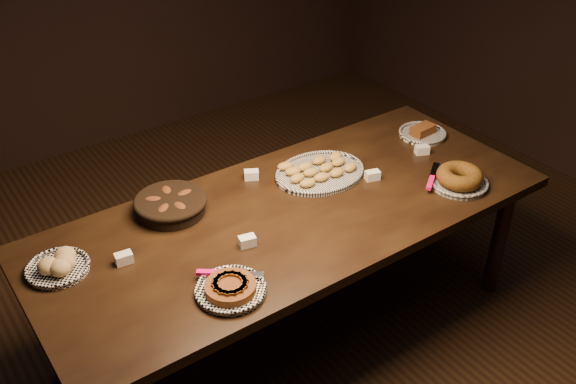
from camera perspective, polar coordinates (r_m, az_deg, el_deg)
ground at (r=3.41m, az=0.43°, el=-12.01°), size 5.00×5.00×0.00m
buffet_table at (r=2.97m, az=0.48°, el=-2.78°), size 2.40×1.00×0.75m
apple_tart_plate at (r=2.49m, az=-5.15°, el=-8.52°), size 0.30×0.30×0.05m
madeleine_platter at (r=3.18m, az=2.78°, el=1.84°), size 0.47×0.38×0.05m
bundt_cake_plate at (r=3.20m, az=14.96°, el=1.17°), size 0.33×0.33×0.09m
croissant_basket at (r=2.94m, az=-10.38°, el=-1.03°), size 0.35×0.35×0.08m
bread_roll_plate at (r=2.73m, az=-19.71°, el=-6.15°), size 0.25×0.25×0.08m
loaf_plate at (r=3.61m, az=11.86°, el=5.18°), size 0.26×0.26×0.06m
tent_cards at (r=2.99m, az=0.38°, el=-0.34°), size 1.72×0.51×0.04m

